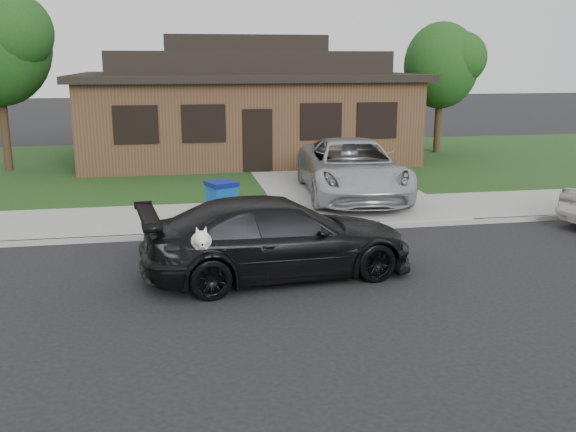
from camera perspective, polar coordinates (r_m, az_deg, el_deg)
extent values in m
plane|color=black|center=(11.31, -15.34, -6.95)|extent=(120.00, 120.00, 0.00)
cube|color=gray|center=(16.06, -13.97, -0.50)|extent=(60.00, 3.00, 0.12)
cube|color=gray|center=(14.61, -14.29, -1.92)|extent=(60.00, 0.12, 0.12)
cube|color=#193814|center=(23.89, -12.93, 4.17)|extent=(60.00, 13.00, 0.13)
cube|color=gray|center=(21.48, 2.98, 3.47)|extent=(4.50, 13.00, 0.14)
imported|color=black|center=(11.75, -0.87, -1.92)|extent=(5.22, 2.64, 1.45)
ellipsoid|color=white|center=(10.62, -7.73, -2.21)|extent=(0.34, 0.40, 0.30)
sphere|color=white|center=(10.37, -7.68, -2.03)|extent=(0.26, 0.26, 0.26)
cube|color=white|center=(10.27, -7.63, -2.46)|extent=(0.09, 0.12, 0.08)
sphere|color=black|center=(10.21, -7.62, -2.55)|extent=(0.04, 0.04, 0.04)
cone|color=white|center=(10.38, -8.08, -1.25)|extent=(0.11, 0.11, 0.14)
cone|color=white|center=(10.39, -7.35, -1.22)|extent=(0.11, 0.11, 0.14)
imported|color=#B2B4B9|center=(18.13, 5.71, 4.26)|extent=(3.17, 5.92, 1.58)
cube|color=#0D4493|center=(15.06, -5.89, 0.95)|extent=(0.74, 0.74, 0.93)
cube|color=navy|center=(14.95, -5.93, 2.88)|extent=(0.81, 0.81, 0.10)
cylinder|color=black|center=(14.86, -6.55, -0.79)|extent=(0.10, 0.15, 0.14)
cylinder|color=black|center=(14.89, -4.97, -0.72)|extent=(0.10, 0.15, 0.14)
cube|color=#422B1C|center=(25.82, -3.95, 8.69)|extent=(12.00, 8.00, 3.00)
cube|color=black|center=(25.73, -4.02, 12.29)|extent=(12.60, 8.60, 0.25)
cube|color=black|center=(25.72, -4.04, 13.46)|extent=(10.00, 6.50, 0.80)
cube|color=black|center=(25.73, -4.06, 15.02)|extent=(6.00, 3.50, 0.60)
cube|color=black|center=(21.89, -2.71, 6.74)|extent=(1.00, 0.06, 2.10)
cube|color=black|center=(21.66, -13.38, 7.91)|extent=(1.30, 0.05, 1.10)
cube|color=black|center=(21.66, -7.50, 8.16)|extent=(1.30, 0.05, 1.10)
cube|color=black|center=(22.23, 2.96, 8.40)|extent=(1.30, 0.05, 1.10)
cube|color=black|center=(22.78, 7.91, 8.42)|extent=(1.30, 0.05, 1.10)
cylinder|color=#332114|center=(24.34, -23.80, 6.63)|extent=(0.28, 0.28, 2.48)
sphere|color=#26591E|center=(23.54, -23.16, 14.80)|extent=(2.52, 2.52, 2.52)
cylinder|color=#332114|center=(27.48, 13.15, 7.65)|extent=(0.28, 0.28, 2.03)
ellipsoid|color=#143811|center=(27.34, 13.45, 12.88)|extent=(3.00, 3.00, 3.45)
sphere|color=#26591E|center=(27.17, 15.06, 13.42)|extent=(2.10, 2.10, 2.10)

